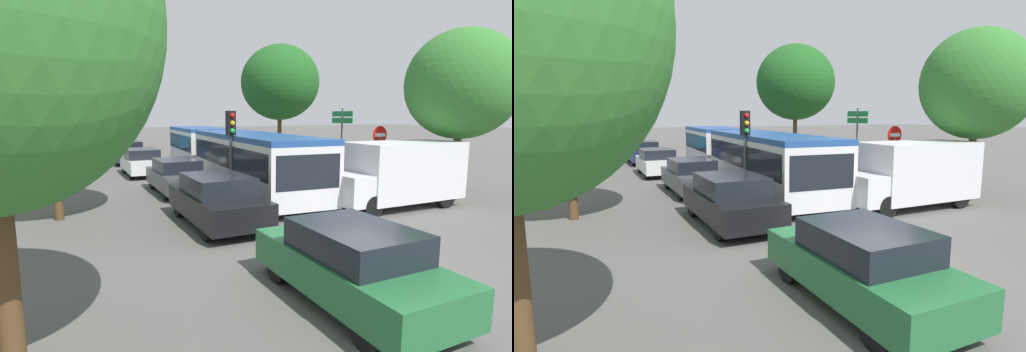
% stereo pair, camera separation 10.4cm
% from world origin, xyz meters
% --- Properties ---
extents(ground_plane, '(200.00, 200.00, 0.00)m').
position_xyz_m(ground_plane, '(0.00, 0.00, 0.00)').
color(ground_plane, '#565451').
extents(articulated_bus, '(3.85, 16.89, 2.49)m').
position_xyz_m(articulated_bus, '(1.70, 11.75, 1.44)').
color(articulated_bus, silver).
rests_on(articulated_bus, ground).
extents(city_bus_rear, '(3.25, 11.68, 2.49)m').
position_xyz_m(city_bus_rear, '(-1.61, 34.51, 1.44)').
color(city_bus_rear, teal).
rests_on(city_bus_rear, ground).
extents(queued_car_green, '(1.76, 4.04, 1.40)m').
position_xyz_m(queued_car_green, '(-1.36, -1.38, 0.71)').
color(queued_car_green, '#236638').
rests_on(queued_car_green, ground).
extents(queued_car_black, '(1.89, 4.34, 1.50)m').
position_xyz_m(queued_car_black, '(-1.63, 4.36, 0.76)').
color(queued_car_black, black).
rests_on(queued_car_black, ground).
extents(queued_car_graphite, '(1.80, 4.14, 1.43)m').
position_xyz_m(queued_car_graphite, '(-1.37, 9.72, 0.73)').
color(queued_car_graphite, '#47474C').
rests_on(queued_car_graphite, ground).
extents(queued_car_white, '(1.80, 4.15, 1.43)m').
position_xyz_m(queued_car_white, '(-1.69, 15.52, 0.73)').
color(queued_car_white, white).
rests_on(queued_car_white, ground).
extents(queued_car_navy, '(1.89, 4.34, 1.50)m').
position_xyz_m(queued_car_navy, '(-1.53, 21.39, 0.76)').
color(queued_car_navy, navy).
rests_on(queued_car_navy, ground).
extents(white_van, '(5.03, 2.07, 2.31)m').
position_xyz_m(white_van, '(4.95, 3.69, 1.24)').
color(white_van, silver).
rests_on(white_van, ground).
extents(traffic_light, '(0.33, 0.36, 3.40)m').
position_xyz_m(traffic_light, '(0.03, 7.14, 2.50)').
color(traffic_light, '#56595E').
rests_on(traffic_light, ground).
extents(no_entry_sign, '(0.70, 0.08, 2.82)m').
position_xyz_m(no_entry_sign, '(5.70, 5.44, 1.88)').
color(no_entry_sign, '#56595E').
rests_on(no_entry_sign, ground).
extents(direction_sign_post, '(0.26, 1.39, 3.60)m').
position_xyz_m(direction_sign_post, '(7.56, 10.13, 2.55)').
color(direction_sign_post, '#56595E').
rests_on(direction_sign_post, ground).
extents(tree_left_mid, '(5.12, 5.12, 7.34)m').
position_xyz_m(tree_left_mid, '(-5.84, 7.08, 4.71)').
color(tree_left_mid, '#51381E').
rests_on(tree_left_mid, ground).
extents(tree_left_far, '(4.18, 4.18, 6.15)m').
position_xyz_m(tree_left_far, '(-6.37, 15.75, 4.01)').
color(tree_left_far, '#51381E').
rests_on(tree_left_far, ground).
extents(tree_right_near, '(4.06, 4.06, 6.39)m').
position_xyz_m(tree_right_near, '(7.82, 3.58, 4.36)').
color(tree_right_near, '#51381E').
rests_on(tree_right_near, ground).
extents(tree_right_mid, '(5.10, 5.10, 7.76)m').
position_xyz_m(tree_right_mid, '(7.51, 16.54, 5.33)').
color(tree_right_mid, '#51381E').
rests_on(tree_right_mid, ground).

